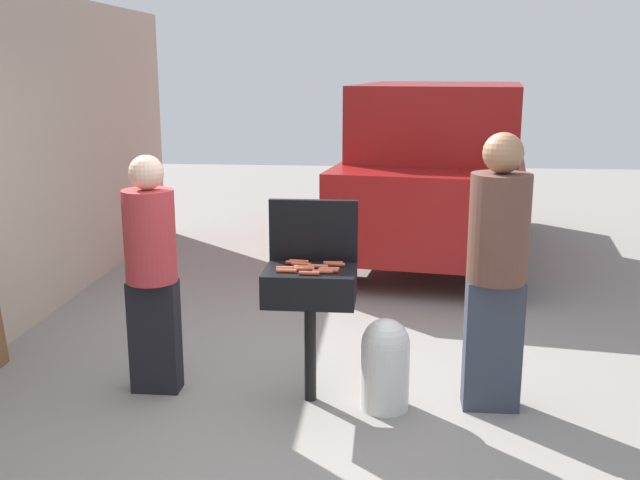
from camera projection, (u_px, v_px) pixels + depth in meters
The scene contains 21 objects.
ground_plane at pixel (303, 391), 5.19m from camera, with size 24.00×24.00×0.00m, color gray.
bbq_grill at pixel (310, 290), 4.87m from camera, with size 0.60×0.44×0.92m.
grill_lid_open at pixel (313, 230), 5.01m from camera, with size 0.60×0.05×0.42m, color black.
hot_dog_0 at pixel (299, 261), 4.98m from camera, with size 0.03×0.03×0.13m, color #C6593D.
hot_dog_1 at pixel (309, 273), 4.69m from camera, with size 0.03×0.03×0.13m, color #B74C33.
hot_dog_2 at pixel (323, 272), 4.73m from camera, with size 0.03×0.03×0.13m, color #B74C33.
hot_dog_3 at pixel (295, 262), 4.95m from camera, with size 0.03×0.03×0.13m, color #AD4228.
hot_dog_4 at pixel (304, 269), 4.79m from camera, with size 0.03×0.03×0.13m, color #B74C33.
hot_dog_5 at pixel (335, 264), 4.90m from camera, with size 0.03×0.03×0.13m, color #AD4228.
hot_dog_6 at pixel (329, 269), 4.79m from camera, with size 0.03×0.03×0.13m, color #C6593D.
hot_dog_7 at pixel (302, 264), 4.91m from camera, with size 0.03×0.03×0.13m, color #B74C33.
hot_dog_8 at pixel (333, 263), 4.93m from camera, with size 0.03×0.03×0.13m, color #B74C33.
hot_dog_9 at pixel (328, 271), 4.75m from camera, with size 0.03×0.03×0.13m, color #AD4228.
hot_dog_10 at pixel (304, 267), 4.83m from camera, with size 0.03×0.03×0.13m, color #C6593D.
hot_dog_11 at pixel (286, 268), 4.81m from camera, with size 0.03×0.03×0.13m, color #C6593D.
hot_dog_12 at pixel (318, 266), 4.86m from camera, with size 0.03×0.03×0.13m, color #C6593D.
hot_dog_13 at pixel (287, 271), 4.75m from camera, with size 0.03×0.03×0.13m, color #C6593D.
propane_tank at pixel (385, 362), 4.86m from camera, with size 0.32×0.32×0.62m.
person_left at pixel (151, 266), 5.00m from camera, with size 0.35×0.35×1.65m.
person_right at pixel (497, 264), 4.72m from camera, with size 0.38×0.38×1.82m.
parked_minivan at pixel (440, 168), 8.83m from camera, with size 2.55×4.63×2.02m.
Camera 1 is at (0.57, -4.78, 2.21)m, focal length 41.61 mm.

